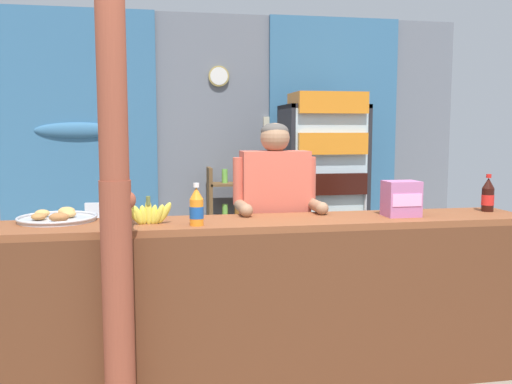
# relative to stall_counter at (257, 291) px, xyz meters

# --- Properties ---
(ground_plane) EXTENTS (8.25, 8.25, 0.00)m
(ground_plane) POSITION_rel_stall_counter_xyz_m (0.11, 0.86, -0.60)
(ground_plane) COLOR gray
(back_wall_curtained) EXTENTS (5.23, 0.22, 2.69)m
(back_wall_curtained) POSITION_rel_stall_counter_xyz_m (0.09, 2.81, 0.78)
(back_wall_curtained) COLOR slate
(back_wall_curtained) RESTS_ON ground
(stall_counter) EXTENTS (3.34, 0.48, 0.99)m
(stall_counter) POSITION_rel_stall_counter_xyz_m (0.00, 0.00, 0.00)
(stall_counter) COLOR brown
(stall_counter) RESTS_ON ground
(timber_post) EXTENTS (0.18, 0.16, 2.53)m
(timber_post) POSITION_rel_stall_counter_xyz_m (-0.75, -0.22, 0.61)
(timber_post) COLOR brown
(timber_post) RESTS_ON ground
(drink_fridge) EXTENTS (0.78, 0.65, 1.86)m
(drink_fridge) POSITION_rel_stall_counter_xyz_m (1.07, 2.18, 0.42)
(drink_fridge) COLOR #232328
(drink_fridge) RESTS_ON ground
(bottle_shelf_rack) EXTENTS (0.48, 0.28, 1.14)m
(bottle_shelf_rack) POSITION_rel_stall_counter_xyz_m (0.21, 2.53, -0.01)
(bottle_shelf_rack) COLOR brown
(bottle_shelf_rack) RESTS_ON ground
(plastic_lawn_chair) EXTENTS (0.47, 0.47, 0.86)m
(plastic_lawn_chair) POSITION_rel_stall_counter_xyz_m (-0.98, 1.98, -0.11)
(plastic_lawn_chair) COLOR silver
(plastic_lawn_chair) RESTS_ON ground
(shopkeeper) EXTENTS (0.55, 0.42, 1.56)m
(shopkeeper) POSITION_rel_stall_counter_xyz_m (0.21, 0.49, 0.39)
(shopkeeper) COLOR #28282D
(shopkeeper) RESTS_ON ground
(soda_bottle_orange_soda) EXTENTS (0.08, 0.08, 0.23)m
(soda_bottle_orange_soda) POSITION_rel_stall_counter_xyz_m (-0.34, -0.02, 0.49)
(soda_bottle_orange_soda) COLOR orange
(soda_bottle_orange_soda) RESTS_ON stall_counter
(soda_bottle_cola) EXTENTS (0.08, 0.08, 0.24)m
(soda_bottle_cola) POSITION_rel_stall_counter_xyz_m (1.53, 0.17, 0.49)
(soda_bottle_cola) COLOR black
(soda_bottle_cola) RESTS_ON stall_counter
(snack_box_wafer) EXTENTS (0.20, 0.16, 0.21)m
(snack_box_wafer) POSITION_rel_stall_counter_xyz_m (0.90, 0.09, 0.50)
(snack_box_wafer) COLOR #B76699
(snack_box_wafer) RESTS_ON stall_counter
(pastry_tray) EXTENTS (0.44, 0.44, 0.07)m
(pastry_tray) POSITION_rel_stall_counter_xyz_m (-1.11, 0.27, 0.41)
(pastry_tray) COLOR #BCBCC1
(pastry_tray) RESTS_ON stall_counter
(banana_bunch) EXTENTS (0.28, 0.06, 0.16)m
(banana_bunch) POSITION_rel_stall_counter_xyz_m (-0.60, 0.07, 0.45)
(banana_bunch) COLOR #DBCC42
(banana_bunch) RESTS_ON stall_counter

